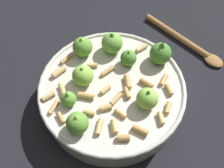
# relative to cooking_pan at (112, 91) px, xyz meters

# --- Properties ---
(ground_plane) EXTENTS (2.40, 2.40, 0.00)m
(ground_plane) POSITION_rel_cooking_pan_xyz_m (0.00, -0.00, -0.04)
(ground_plane) COLOR black
(cooking_pan) EXTENTS (0.31, 0.31, 0.12)m
(cooking_pan) POSITION_rel_cooking_pan_xyz_m (0.00, 0.00, 0.00)
(cooking_pan) COLOR beige
(cooking_pan) RESTS_ON ground
(wooden_spoon) EXTENTS (0.23, 0.15, 0.02)m
(wooden_spoon) POSITION_rel_cooking_pan_xyz_m (-0.12, 0.23, -0.03)
(wooden_spoon) COLOR olive
(wooden_spoon) RESTS_ON ground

